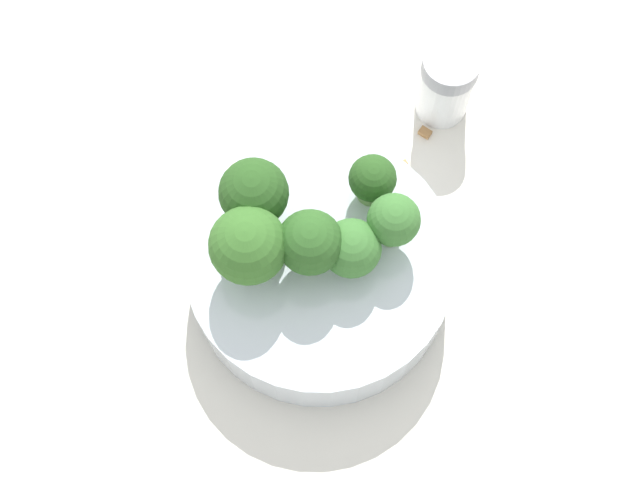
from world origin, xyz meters
TOP-DOWN VIEW (x-y plane):
  - ground_plane at (0.00, 0.00)m, footprint 3.00×3.00m
  - bowl at (0.00, 0.00)m, footprint 0.18×0.18m
  - broccoli_floret_0 at (0.01, -0.00)m, footprint 0.04×0.04m
  - broccoli_floret_1 at (-0.02, 0.01)m, footprint 0.04×0.04m
  - broccoli_floret_2 at (-0.05, -0.03)m, footprint 0.03×0.03m
  - broccoli_floret_3 at (0.04, -0.01)m, footprint 0.05×0.05m
  - broccoli_floret_4 at (-0.05, 0.01)m, footprint 0.03×0.03m
  - broccoli_floret_5 at (0.02, -0.05)m, footprint 0.05×0.05m
  - pepper_shaker at (-0.15, -0.08)m, footprint 0.04×0.04m
  - almond_crumb_0 at (-0.10, -0.05)m, footprint 0.01×0.00m
  - almond_crumb_1 at (-0.13, -0.07)m, footprint 0.01×0.01m

SIDE VIEW (x-z plane):
  - ground_plane at x=0.00m, z-range 0.00..0.00m
  - almond_crumb_0 at x=-0.10m, z-range 0.00..0.01m
  - almond_crumb_1 at x=-0.13m, z-range 0.00..0.01m
  - bowl at x=0.00m, z-range 0.00..0.05m
  - pepper_shaker at x=-0.15m, z-range 0.00..0.07m
  - broccoli_floret_2 at x=-0.05m, z-range 0.05..0.09m
  - broccoli_floret_1 at x=-0.02m, z-range 0.05..0.10m
  - broccoli_floret_4 at x=-0.05m, z-range 0.06..0.11m
  - broccoli_floret_0 at x=0.01m, z-range 0.06..0.12m
  - broccoli_floret_5 at x=0.02m, z-range 0.06..0.12m
  - broccoli_floret_3 at x=0.04m, z-range 0.06..0.12m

